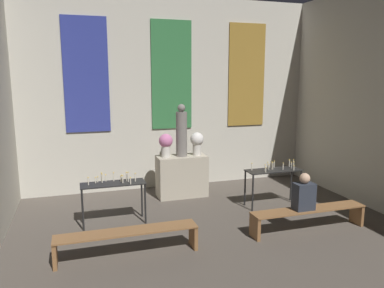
{
  "coord_description": "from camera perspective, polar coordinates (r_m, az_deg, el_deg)",
  "views": [
    {
      "loc": [
        -2.32,
        2.36,
        2.78
      ],
      "look_at": [
        0.0,
        9.72,
        1.38
      ],
      "focal_mm": 35.0,
      "sensor_mm": 36.0,
      "label": 1
    }
  ],
  "objects": [
    {
      "name": "pew_back_right",
      "position": [
        7.22,
        17.33,
        -10.16
      ],
      "size": [
        2.21,
        0.36,
        0.42
      ],
      "color": "brown",
      "rests_on": "ground_plane"
    },
    {
      "name": "candle_rack_right",
      "position": [
        8.28,
        12.31,
        -4.59
      ],
      "size": [
        1.2,
        0.43,
        0.98
      ],
      "color": "black",
      "rests_on": "ground_plane"
    },
    {
      "name": "altar",
      "position": [
        8.79,
        -1.57,
        -4.9
      ],
      "size": [
        1.15,
        0.56,
        0.96
      ],
      "color": "#ADA38E",
      "rests_on": "ground_plane"
    },
    {
      "name": "flower_vase_right",
      "position": [
        8.73,
        0.76,
        0.35
      ],
      "size": [
        0.32,
        0.32,
        0.54
      ],
      "color": "beige",
      "rests_on": "altar"
    },
    {
      "name": "flower_vase_left",
      "position": [
        8.53,
        -4.01,
        0.09
      ],
      "size": [
        0.32,
        0.32,
        0.54
      ],
      "color": "beige",
      "rests_on": "altar"
    },
    {
      "name": "person_seated",
      "position": [
        7.03,
        16.68,
        -7.3
      ],
      "size": [
        0.36,
        0.24,
        0.67
      ],
      "color": "#282D38",
      "rests_on": "pew_back_right"
    },
    {
      "name": "wall_back",
      "position": [
        9.4,
        -3.21,
        7.73
      ],
      "size": [
        7.45,
        0.16,
        4.68
      ],
      "color": "beige",
      "rests_on": "ground_plane"
    },
    {
      "name": "statue",
      "position": [
        8.58,
        -1.61,
        1.82
      ],
      "size": [
        0.26,
        0.26,
        1.2
      ],
      "color": "slate",
      "rests_on": "altar"
    },
    {
      "name": "pew_back_left",
      "position": [
        6.08,
        -9.79,
        -13.79
      ],
      "size": [
        2.21,
        0.36,
        0.42
      ],
      "color": "brown",
      "rests_on": "ground_plane"
    },
    {
      "name": "candle_rack_left",
      "position": [
        7.26,
        -11.91,
        -6.68
      ],
      "size": [
        1.2,
        0.43,
        1.0
      ],
      "color": "black",
      "rests_on": "ground_plane"
    }
  ]
}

